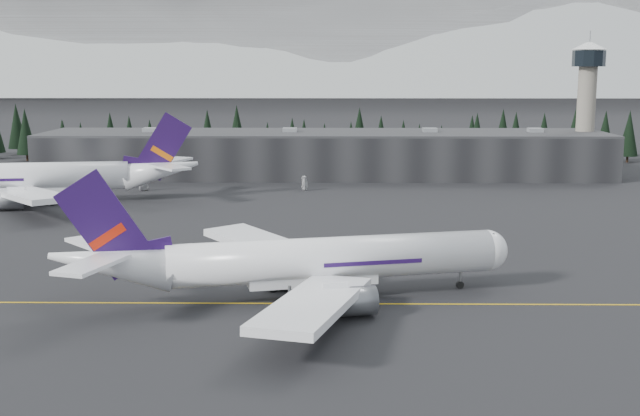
{
  "coord_description": "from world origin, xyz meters",
  "views": [
    {
      "loc": [
        1.62,
        -104.25,
        30.95
      ],
      "look_at": [
        0.0,
        20.0,
        9.0
      ],
      "focal_mm": 45.0,
      "sensor_mm": 36.0,
      "label": 1
    }
  ],
  "objects_px": {
    "control_tower": "(587,93)",
    "jet_parked": "(45,177)",
    "jet_main": "(293,261)",
    "gse_vehicle_a": "(144,188)",
    "gse_vehicle_b": "(305,188)",
    "terminal": "(325,154)"
  },
  "relations": [
    {
      "from": "control_tower",
      "to": "jet_parked",
      "type": "distance_m",
      "value": 149.0
    },
    {
      "from": "jet_parked",
      "to": "gse_vehicle_a",
      "type": "distance_m",
      "value": 25.92
    },
    {
      "from": "jet_parked",
      "to": "terminal",
      "type": "bearing_deg",
      "value": -152.7
    },
    {
      "from": "control_tower",
      "to": "jet_parked",
      "type": "relative_size",
      "value": 0.54
    },
    {
      "from": "control_tower",
      "to": "gse_vehicle_a",
      "type": "relative_size",
      "value": 7.74
    },
    {
      "from": "jet_main",
      "to": "gse_vehicle_a",
      "type": "height_order",
      "value": "jet_main"
    },
    {
      "from": "jet_main",
      "to": "gse_vehicle_b",
      "type": "bearing_deg",
      "value": 77.81
    },
    {
      "from": "control_tower",
      "to": "gse_vehicle_a",
      "type": "distance_m",
      "value": 126.99
    },
    {
      "from": "control_tower",
      "to": "gse_vehicle_b",
      "type": "xyz_separation_m",
      "value": [
        -79.79,
        -31.61,
        -22.76
      ]
    },
    {
      "from": "terminal",
      "to": "jet_main",
      "type": "distance_m",
      "value": 124.8
    },
    {
      "from": "jet_main",
      "to": "jet_parked",
      "type": "height_order",
      "value": "jet_parked"
    },
    {
      "from": "jet_parked",
      "to": "control_tower",
      "type": "bearing_deg",
      "value": -169.04
    },
    {
      "from": "control_tower",
      "to": "jet_parked",
      "type": "bearing_deg",
      "value": -160.36
    },
    {
      "from": "terminal",
      "to": "gse_vehicle_a",
      "type": "bearing_deg",
      "value": -147.05
    },
    {
      "from": "gse_vehicle_a",
      "to": "gse_vehicle_b",
      "type": "relative_size",
      "value": 1.28
    },
    {
      "from": "control_tower",
      "to": "jet_parked",
      "type": "xyz_separation_m",
      "value": [
        -139.35,
        -49.73,
        -17.6
      ]
    },
    {
      "from": "terminal",
      "to": "jet_main",
      "type": "height_order",
      "value": "jet_main"
    },
    {
      "from": "control_tower",
      "to": "jet_main",
      "type": "bearing_deg",
      "value": -121.52
    },
    {
      "from": "control_tower",
      "to": "gse_vehicle_b",
      "type": "bearing_deg",
      "value": -158.39
    },
    {
      "from": "terminal",
      "to": "gse_vehicle_a",
      "type": "height_order",
      "value": "terminal"
    },
    {
      "from": "gse_vehicle_b",
      "to": "gse_vehicle_a",
      "type": "bearing_deg",
      "value": -123.79
    },
    {
      "from": "jet_parked",
      "to": "gse_vehicle_b",
      "type": "relative_size",
      "value": 18.28
    }
  ]
}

